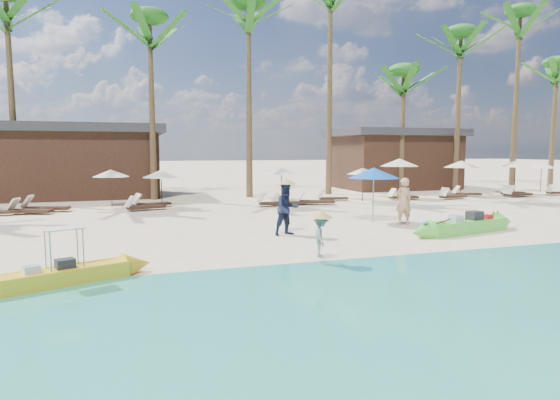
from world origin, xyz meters
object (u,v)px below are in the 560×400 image
object	(u,v)px
yellow_canoe	(56,277)
blue_umbrella	(374,173)
tourist	(404,202)
green_canoe	(465,226)

from	to	relation	value
yellow_canoe	blue_umbrella	xyz separation A→B (m)	(10.37, 5.62, 1.72)
yellow_canoe	tourist	bearing A→B (deg)	0.61
tourist	blue_umbrella	xyz separation A→B (m)	(-0.74, 0.94, 1.03)
yellow_canoe	blue_umbrella	size ratio (longest dim) A/B	2.05
blue_umbrella	yellow_canoe	bearing A→B (deg)	-151.54
tourist	green_canoe	bearing A→B (deg)	122.14
green_canoe	tourist	xyz separation A→B (m)	(-1.10, 2.06, 0.65)
yellow_canoe	blue_umbrella	distance (m)	11.92
blue_umbrella	green_canoe	bearing A→B (deg)	-58.44
green_canoe	tourist	world-z (taller)	tourist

